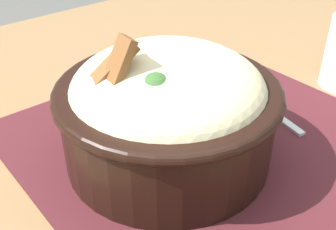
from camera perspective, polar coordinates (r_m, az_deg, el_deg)
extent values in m
cube|color=olive|center=(0.45, 3.05, -6.73)|extent=(1.36, 0.99, 0.03)
cylinder|color=brown|center=(1.28, 9.78, 1.99)|extent=(0.04, 0.04, 0.69)
cube|color=#47191E|center=(0.47, 4.45, -2.73)|extent=(0.38, 0.35, 0.00)
cylinder|color=black|center=(0.41, 0.00, -0.95)|extent=(0.21, 0.21, 0.08)
torus|color=black|center=(0.39, 0.00, 3.37)|extent=(0.22, 0.22, 0.01)
ellipsoid|color=beige|center=(0.39, 0.00, 3.50)|extent=(0.26, 0.26, 0.08)
sphere|color=#355D2A|center=(0.35, -1.60, 3.40)|extent=(0.03, 0.03, 0.03)
cylinder|color=orange|center=(0.38, 5.22, 5.05)|extent=(0.03, 0.01, 0.01)
cylinder|color=orange|center=(0.35, 1.84, 3.41)|extent=(0.03, 0.02, 0.01)
cube|color=brown|center=(0.36, -8.00, 6.44)|extent=(0.05, 0.03, 0.05)
cube|color=brown|center=(0.35, -7.25, 5.80)|extent=(0.04, 0.02, 0.06)
cube|color=silver|center=(0.51, 15.35, -0.59)|extent=(0.02, 0.07, 0.00)
cube|color=silver|center=(0.53, 12.52, 1.54)|extent=(0.01, 0.01, 0.00)
cube|color=silver|center=(0.54, 11.28, 2.47)|extent=(0.03, 0.03, 0.00)
cube|color=silver|center=(0.56, 10.47, 3.83)|extent=(0.01, 0.02, 0.00)
cube|color=silver|center=(0.56, 9.99, 3.70)|extent=(0.01, 0.02, 0.00)
cube|color=silver|center=(0.56, 9.48, 3.56)|extent=(0.01, 0.02, 0.00)
cube|color=silver|center=(0.55, 8.99, 3.43)|extent=(0.01, 0.02, 0.00)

